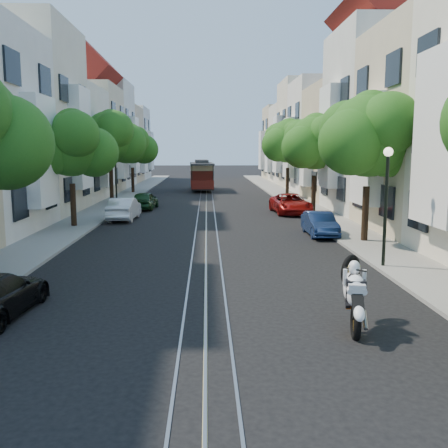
{
  "coord_description": "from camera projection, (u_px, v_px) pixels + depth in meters",
  "views": [
    {
      "loc": [
        0.05,
        -13.12,
        4.17
      ],
      "look_at": [
        0.7,
        5.92,
        1.35
      ],
      "focal_mm": 40.0,
      "sensor_mm": 36.0,
      "label": 1
    }
  ],
  "objects": [
    {
      "name": "tree_e_b",
      "position": [
        370.0,
        138.0,
        22.0
      ],
      "size": [
        4.93,
        4.08,
        6.68
      ],
      "color": "black",
      "rests_on": "ground"
    },
    {
      "name": "sidewalk_west",
      "position": [
        118.0,
        201.0,
        41.01
      ],
      "size": [
        2.5,
        80.0,
        0.12
      ],
      "primitive_type": "cube",
      "color": "gray",
      "rests_on": "ground"
    },
    {
      "name": "cable_car",
      "position": [
        202.0,
        174.0,
        51.97
      ],
      "size": [
        2.66,
        7.67,
        2.92
      ],
      "rotation": [
        0.0,
        0.0,
        0.04
      ],
      "color": "black",
      "rests_on": "ground"
    },
    {
      "name": "lamp_west",
      "position": [
        116.0,
        170.0,
        34.7
      ],
      "size": [
        0.32,
        0.32,
        4.16
      ],
      "color": "black",
      "rests_on": "ground"
    },
    {
      "name": "rail_left",
      "position": [
        200.0,
        201.0,
        41.24
      ],
      "size": [
        0.06,
        80.0,
        0.02
      ],
      "primitive_type": "cube",
      "color": "gray",
      "rests_on": "ground"
    },
    {
      "name": "tree_e_d",
      "position": [
        289.0,
        142.0,
        43.74
      ],
      "size": [
        5.01,
        4.16,
        6.85
      ],
      "color": "black",
      "rests_on": "ground"
    },
    {
      "name": "tree_e_c",
      "position": [
        316.0,
        144.0,
        32.9
      ],
      "size": [
        4.84,
        3.99,
        6.52
      ],
      "color": "black",
      "rests_on": "ground"
    },
    {
      "name": "townhouses_east",
      "position": [
        351.0,
        138.0,
        40.82
      ],
      "size": [
        7.75,
        72.0,
        12.0
      ],
      "color": "beige",
      "rests_on": "ground"
    },
    {
      "name": "ground",
      "position": [
        206.0,
        201.0,
        41.26
      ],
      "size": [
        200.0,
        200.0,
        0.0
      ],
      "primitive_type": "plane",
      "color": "black",
      "rests_on": "ground"
    },
    {
      "name": "tree_w_b",
      "position": [
        72.0,
        146.0,
        26.51
      ],
      "size": [
        4.72,
        3.87,
        6.27
      ],
      "color": "black",
      "rests_on": "ground"
    },
    {
      "name": "rail_slot",
      "position": [
        206.0,
        201.0,
        41.26
      ],
      "size": [
        0.06,
        80.0,
        0.02
      ],
      "primitive_type": "cube",
      "color": "gray",
      "rests_on": "ground"
    },
    {
      "name": "rail_right",
      "position": [
        213.0,
        201.0,
        41.28
      ],
      "size": [
        0.06,
        80.0,
        0.02
      ],
      "primitive_type": "cube",
      "color": "gray",
      "rests_on": "ground"
    },
    {
      "name": "lamp_east",
      "position": [
        387.0,
        189.0,
        17.33
      ],
      "size": [
        0.32,
        0.32,
        4.16
      ],
      "color": "black",
      "rests_on": "ground"
    },
    {
      "name": "parked_car_e_mid",
      "position": [
        320.0,
        224.0,
        24.54
      ],
      "size": [
        1.25,
        3.56,
        1.17
      ],
      "primitive_type": "imported",
      "rotation": [
        0.0,
        0.0,
        0.0
      ],
      "color": "#0D1E44",
      "rests_on": "ground"
    },
    {
      "name": "lane_line",
      "position": [
        206.0,
        201.0,
        41.26
      ],
      "size": [
        0.08,
        80.0,
        0.01
      ],
      "primitive_type": "cube",
      "color": "tan",
      "rests_on": "ground"
    },
    {
      "name": "townhouses_west",
      "position": [
        58.0,
        139.0,
        40.03
      ],
      "size": [
        7.75,
        72.0,
        11.76
      ],
      "color": "silver",
      "rests_on": "ground"
    },
    {
      "name": "parked_car_w_far",
      "position": [
        145.0,
        200.0,
        35.55
      ],
      "size": [
        1.78,
        3.86,
        1.28
      ],
      "primitive_type": "imported",
      "rotation": [
        0.0,
        0.0,
        3.07
      ],
      "color": "#16381B",
      "rests_on": "ground"
    },
    {
      "name": "sidewalk_east",
      "position": [
        293.0,
        200.0,
        41.5
      ],
      "size": [
        2.5,
        80.0,
        0.12
      ],
      "primitive_type": "cube",
      "color": "gray",
      "rests_on": "ground"
    },
    {
      "name": "parked_car_e_far",
      "position": [
        290.0,
        204.0,
        33.12
      ],
      "size": [
        2.45,
        4.87,
        1.32
      ],
      "primitive_type": "imported",
      "rotation": [
        0.0,
        0.0,
        0.06
      ],
      "color": "maroon",
      "rests_on": "ground"
    },
    {
      "name": "tree_w_d",
      "position": [
        132.0,
        146.0,
        48.23
      ],
      "size": [
        4.84,
        3.99,
        6.52
      ],
      "color": "black",
      "rests_on": "ground"
    },
    {
      "name": "sportbike_rider",
      "position": [
        354.0,
        291.0,
        11.58
      ],
      "size": [
        0.8,
        2.07,
        1.72
      ],
      "rotation": [
        0.0,
        0.0,
        -0.17
      ],
      "color": "black",
      "rests_on": "ground"
    },
    {
      "name": "tree_w_c",
      "position": [
        111.0,
        138.0,
        37.29
      ],
      "size": [
        5.13,
        4.28,
        7.09
      ],
      "color": "black",
      "rests_on": "ground"
    },
    {
      "name": "parked_car_w_mid",
      "position": [
        124.0,
        209.0,
        30.16
      ],
      "size": [
        1.55,
        4.13,
        1.35
      ],
      "primitive_type": "imported",
      "rotation": [
        0.0,
        0.0,
        3.11
      ],
      "color": "white",
      "rests_on": "ground"
    }
  ]
}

